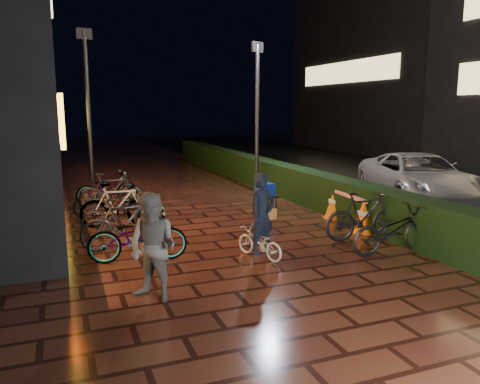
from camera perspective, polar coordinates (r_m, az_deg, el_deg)
name	(u,v)px	position (r m, az deg, el deg)	size (l,w,h in m)	color
ground	(270,262)	(8.79, 3.68, -8.51)	(80.00, 80.00, 0.00)	#381911
asphalt_road	(442,189)	(17.95, 23.42, 0.35)	(11.00, 60.00, 0.01)	black
hedge	(260,172)	(17.13, 2.45, 2.44)	(0.70, 20.00, 1.00)	black
bystander_person	(153,247)	(7.00, -10.56, -6.65)	(0.78, 0.61, 1.61)	#565558
van	(418,177)	(15.34, 20.89, 1.70)	(2.38, 5.16, 1.43)	#B3B3B8
lamp_post_hedge	(257,111)	(15.64, 2.10, 9.80)	(0.46, 0.24, 4.91)	black
lamp_post_sf	(88,102)	(17.41, -18.03, 10.39)	(0.52, 0.15, 5.48)	black
cyclist	(261,227)	(8.82, 2.59, -4.33)	(0.79, 1.20, 1.63)	silver
traffic_barrier	(348,210)	(11.64, 13.01, -2.10)	(0.62, 1.92, 0.78)	orange
cart_assembly	(265,191)	(12.72, 3.03, 0.08)	(0.67, 0.70, 1.14)	black
parked_bikes_storefront	(117,206)	(11.61, -14.77, -1.65)	(2.01, 6.55, 1.06)	black
parked_bikes_hedge	(379,223)	(9.95, 16.54, -3.67)	(1.85, 1.67, 1.06)	black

